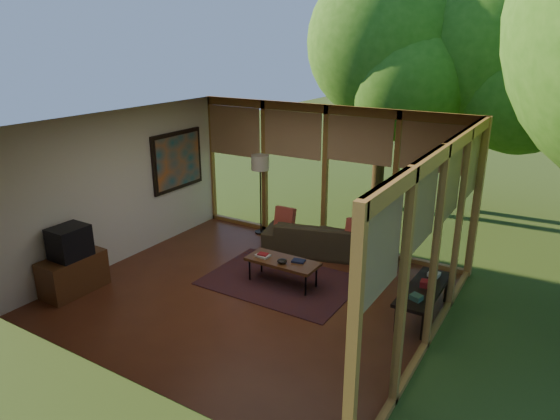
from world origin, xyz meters
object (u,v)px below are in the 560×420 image
Objects in this scene: floor_lamp at (260,167)px; coffee_table at (283,262)px; media_cabinet at (73,274)px; television at (69,242)px; side_console at (418,289)px; sofa at (321,238)px.

floor_lamp is 1.38× the size of coffee_table.
media_cabinet is 1.82× the size of television.
coffee_table is (1.58, -1.74, -1.01)m from floor_lamp.
floor_lamp is (1.13, 3.69, 1.11)m from media_cabinet.
side_console is at bearing 5.10° from coffee_table.
floor_lamp is at bearing 132.14° from coffee_table.
television is 0.33× the size of floor_lamp.
sofa reaches higher than media_cabinet.
floor_lamp reaches higher than sofa.
side_console is (3.74, -1.55, -1.00)m from floor_lamp.
television is at bearing 36.15° from sofa.
floor_lamp is at bearing 157.52° from side_console.
television is at bearing -156.22° from side_console.
media_cabinet is 5.32m from side_console.
media_cabinet reaches higher than side_console.
media_cabinet is at bearing -144.28° from coffee_table.
media_cabinet is 0.55m from television.
media_cabinet is at bearing -106.98° from floor_lamp.
television reaches higher than side_console.
media_cabinet is at bearing 180.00° from television.
floor_lamp is (-1.53, 0.29, 1.10)m from sofa.
media_cabinet is at bearing -156.31° from side_console.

